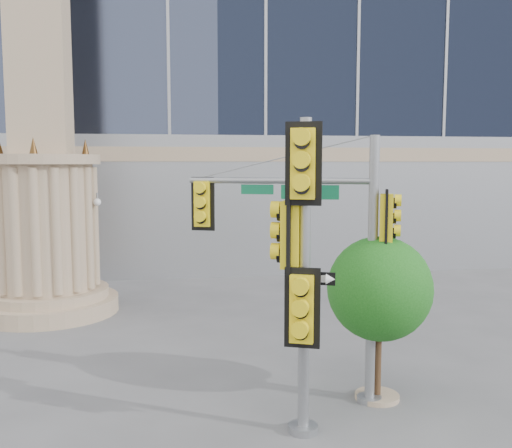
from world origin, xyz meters
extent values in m
plane|color=#545456|center=(0.00, 0.00, 0.00)|extent=(120.00, 120.00, 0.00)
cylinder|color=tan|center=(-6.00, 9.00, 0.25)|extent=(4.40, 4.40, 0.50)
cylinder|color=tan|center=(-6.00, 9.00, 0.65)|extent=(3.80, 3.80, 0.30)
cylinder|color=tan|center=(-6.00, 9.00, 2.80)|extent=(3.00, 3.00, 4.00)
cylinder|color=tan|center=(-6.00, 9.00, 4.95)|extent=(3.50, 3.50, 0.30)
cone|color=#472D14|center=(-4.70, 9.00, 5.35)|extent=(0.24, 0.24, 0.50)
cylinder|color=slate|center=(1.84, 0.75, 0.05)|extent=(0.50, 0.50, 0.11)
cylinder|color=slate|center=(1.84, 0.75, 2.69)|extent=(0.20, 0.20, 5.37)
cylinder|color=slate|center=(0.08, 1.42, 4.48)|extent=(3.56, 1.46, 0.13)
cube|color=#0B5E39|center=(0.66, 1.18, 4.25)|extent=(1.10, 0.45, 0.29)
cube|color=yellow|center=(-1.42, 1.99, 3.98)|extent=(0.55, 0.41, 1.12)
cube|color=yellow|center=(2.07, 0.66, 3.76)|extent=(0.41, 0.55, 1.12)
cube|color=black|center=(1.79, 0.63, 2.82)|extent=(0.78, 0.32, 0.27)
cube|color=#AE1510|center=(1.79, 0.63, 2.19)|extent=(0.28, 0.13, 0.41)
cylinder|color=slate|center=(0.19, -0.34, 0.07)|extent=(0.54, 0.54, 0.13)
cylinder|color=slate|center=(0.19, -0.34, 2.80)|extent=(0.20, 0.20, 5.60)
cube|color=yellow|center=(0.10, -0.57, 4.82)|extent=(0.69, 0.52, 1.40)
cube|color=yellow|center=(-0.04, -0.25, 3.59)|extent=(0.52, 0.69, 1.40)
cube|color=yellow|center=(0.10, -0.57, 2.35)|extent=(0.69, 0.52, 1.40)
cube|color=black|center=(0.33, -0.54, 2.86)|extent=(0.66, 0.29, 0.22)
cylinder|color=tan|center=(2.04, 0.84, 0.05)|extent=(0.91, 0.91, 0.10)
cylinder|color=#382314|center=(2.04, 0.84, 0.91)|extent=(0.14, 0.14, 1.81)
sphere|color=#155413|center=(2.04, 0.84, 2.31)|extent=(2.11, 2.11, 2.11)
sphere|color=#155413|center=(2.50, 1.10, 2.01)|extent=(1.31, 1.31, 1.31)
sphere|color=#155413|center=(1.69, 0.59, 2.06)|extent=(1.11, 1.11, 1.11)
camera|label=1|loc=(-2.18, -9.91, 4.83)|focal=40.00mm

